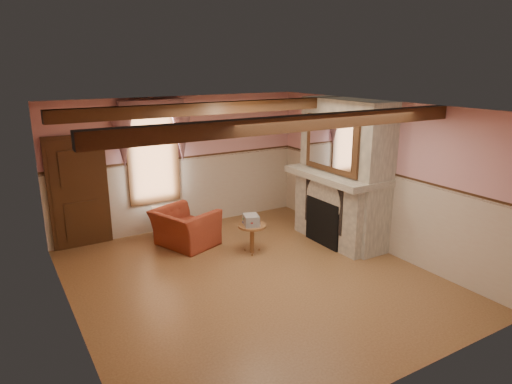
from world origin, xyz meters
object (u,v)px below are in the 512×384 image
mantel_clock (312,160)px  oil_lamp (327,162)px  bowl (335,169)px  armchair (185,228)px  side_table (252,239)px  radiator (170,220)px

mantel_clock → oil_lamp: 0.49m
bowl → oil_lamp: size_ratio=1.30×
armchair → bowl: bearing=-136.6°
armchair → oil_lamp: oil_lamp is taller
armchair → side_table: armchair is taller
radiator → oil_lamp: (2.66, -1.79, 1.26)m
bowl → side_table: bearing=170.2°
mantel_clock → bowl: bearing=-90.0°
armchair → mantel_clock: mantel_clock is taller
armchair → radiator: 0.77m
side_table → armchair: bearing=133.9°
radiator → bowl: 3.55m
armchair → mantel_clock: size_ratio=4.64×
armchair → radiator: size_ratio=1.59×
side_table → radiator: 1.99m
side_table → oil_lamp: oil_lamp is taller
armchair → mantel_clock: 2.93m
radiator → side_table: bearing=-46.1°
radiator → oil_lamp: oil_lamp is taller
bowl → radiator: bearing=142.6°
bowl → mantel_clock: (0.00, 0.74, 0.06)m
bowl → oil_lamp: 0.27m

